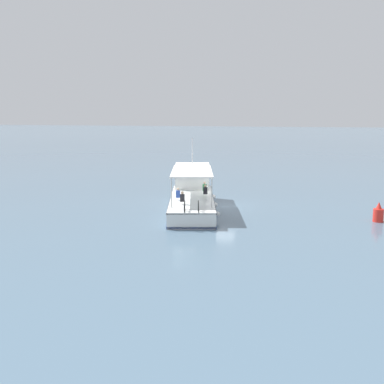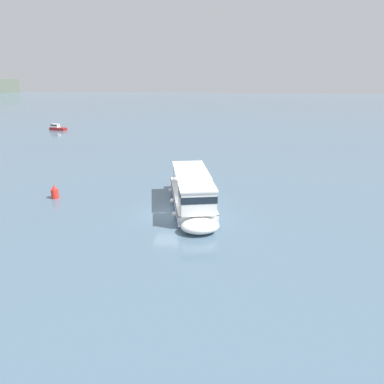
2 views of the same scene
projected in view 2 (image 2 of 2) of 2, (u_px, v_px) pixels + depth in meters
The scene contains 4 objects.
ground_plane at pixel (168, 214), 30.89m from camera, with size 400.00×400.00×0.00m, color slate.
ferry_main at pixel (193, 200), 31.20m from camera, with size 13.07×5.76×5.32m.
motorboat_far_right at pixel (57, 127), 76.01m from camera, with size 2.14×3.81×1.26m.
channel_buoy at pixel (55, 193), 34.53m from camera, with size 0.70×0.70×1.40m.
Camera 2 is at (-28.35, -5.13, 11.47)m, focal length 33.65 mm.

